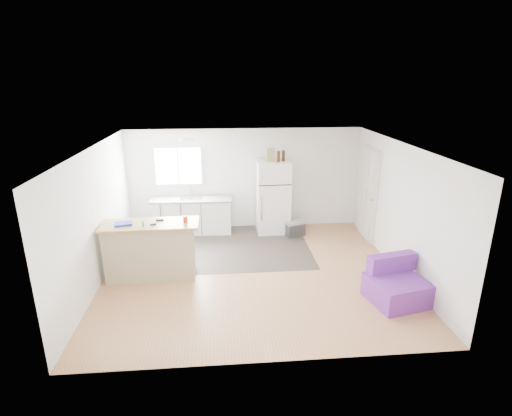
# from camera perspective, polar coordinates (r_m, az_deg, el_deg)

# --- Properties ---
(room) EXTENTS (5.51, 5.01, 2.41)m
(room) POSITION_cam_1_polar(r_m,az_deg,el_deg) (7.18, -0.42, -0.71)
(room) COLOR #AC7348
(room) RESTS_ON ground
(vinyl_zone) EXTENTS (4.05, 2.50, 0.00)m
(vinyl_zone) POSITION_cam_1_polar(r_m,az_deg,el_deg) (8.76, -5.82, -5.60)
(vinyl_zone) COLOR #352D27
(vinyl_zone) RESTS_ON floor
(window) EXTENTS (1.18, 0.06, 0.98)m
(window) POSITION_cam_1_polar(r_m,az_deg,el_deg) (9.52, -11.05, 5.90)
(window) COLOR white
(window) RESTS_ON back_wall
(interior_door) EXTENTS (0.11, 0.92, 2.10)m
(interior_door) POSITION_cam_1_polar(r_m,az_deg,el_deg) (9.28, 15.79, 1.84)
(interior_door) COLOR white
(interior_door) RESTS_ON right_wall
(ceiling_fixture) EXTENTS (0.30, 0.30, 0.07)m
(ceiling_fixture) POSITION_cam_1_polar(r_m,az_deg,el_deg) (8.08, -9.78, 9.65)
(ceiling_fixture) COLOR white
(ceiling_fixture) RESTS_ON ceiling
(kitchen_cabinets) EXTENTS (1.89, 0.64, 1.11)m
(kitchen_cabinets) POSITION_cam_1_polar(r_m,az_deg,el_deg) (9.53, -9.11, -1.00)
(kitchen_cabinets) COLOR white
(kitchen_cabinets) RESTS_ON floor
(peninsula) EXTENTS (1.72, 0.68, 1.05)m
(peninsula) POSITION_cam_1_polar(r_m,az_deg,el_deg) (7.54, -14.82, -5.83)
(peninsula) COLOR tan
(peninsula) RESTS_ON floor
(refrigerator) EXTENTS (0.77, 0.73, 1.70)m
(refrigerator) POSITION_cam_1_polar(r_m,az_deg,el_deg) (9.37, 2.42, 1.62)
(refrigerator) COLOR white
(refrigerator) RESTS_ON floor
(cooler) EXTENTS (0.54, 0.45, 0.35)m
(cooler) POSITION_cam_1_polar(r_m,az_deg,el_deg) (9.36, 5.51, -2.83)
(cooler) COLOR #2F2E31
(cooler) RESTS_ON floor
(purple_seat) EXTENTS (1.01, 0.98, 0.71)m
(purple_seat) POSITION_cam_1_polar(r_m,az_deg,el_deg) (7.08, 19.39, -10.44)
(purple_seat) COLOR #6C2F9A
(purple_seat) RESTS_ON floor
(cleaner_jug) EXTENTS (0.17, 0.14, 0.32)m
(cleaner_jug) POSITION_cam_1_polar(r_m,az_deg,el_deg) (7.51, -13.42, -9.15)
(cleaner_jug) COLOR silver
(cleaner_jug) RESTS_ON floor
(mop) EXTENTS (0.19, 0.33, 1.17)m
(mop) POSITION_cam_1_polar(r_m,az_deg,el_deg) (7.58, -15.74, -8.30)
(mop) COLOR green
(mop) RESTS_ON floor
(red_cup) EXTENTS (0.10, 0.10, 0.12)m
(red_cup) POSITION_cam_1_polar(r_m,az_deg,el_deg) (7.24, -10.07, -1.56)
(red_cup) COLOR red
(red_cup) RESTS_ON peninsula
(blue_tray) EXTENTS (0.34, 0.28, 0.04)m
(blue_tray) POSITION_cam_1_polar(r_m,az_deg,el_deg) (7.41, -18.43, -2.13)
(blue_tray) COLOR #122BAC
(blue_tray) RESTS_ON peninsula
(tool_a) EXTENTS (0.14, 0.06, 0.03)m
(tool_a) POSITION_cam_1_polar(r_m,az_deg,el_deg) (7.43, -13.59, -1.65)
(tool_a) COLOR black
(tool_a) RESTS_ON peninsula
(tool_b) EXTENTS (0.11, 0.08, 0.03)m
(tool_b) POSITION_cam_1_polar(r_m,az_deg,el_deg) (7.25, -14.48, -2.26)
(tool_b) COLOR black
(tool_b) RESTS_ON peninsula
(cardboard_box) EXTENTS (0.21, 0.13, 0.30)m
(cardboard_box) POSITION_cam_1_polar(r_m,az_deg,el_deg) (9.07, 2.05, 7.58)
(cardboard_box) COLOR tan
(cardboard_box) RESTS_ON refrigerator
(bottle_left) EXTENTS (0.08, 0.08, 0.25)m
(bottle_left) POSITION_cam_1_polar(r_m,az_deg,el_deg) (9.04, 3.23, 7.37)
(bottle_left) COLOR #3D1E0B
(bottle_left) RESTS_ON refrigerator
(bottle_right) EXTENTS (0.07, 0.07, 0.25)m
(bottle_right) POSITION_cam_1_polar(r_m,az_deg,el_deg) (9.12, 3.94, 7.45)
(bottle_right) COLOR #3D1E0B
(bottle_right) RESTS_ON refrigerator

